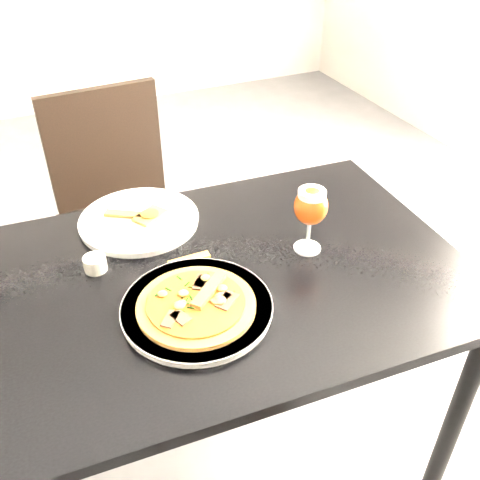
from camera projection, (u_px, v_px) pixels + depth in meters
name	position (u px, v px, depth m)	size (l,w,h in m)	color
ground	(126.00, 451.00, 1.73)	(6.00, 6.00, 0.00)	#555558
dining_table	(220.00, 300.00, 1.34)	(1.24, 0.86, 0.75)	black
chair_far	(123.00, 212.00, 1.94)	(0.46, 0.46, 0.94)	black
plate_main	(197.00, 308.00, 1.18)	(0.33, 0.33, 0.02)	silver
pizza	(196.00, 304.00, 1.16)	(0.26, 0.26, 0.03)	olive
plate_second	(139.00, 220.00, 1.46)	(0.32, 0.32, 0.02)	silver
crust_scraps	(141.00, 215.00, 1.46)	(0.17, 0.12, 0.01)	olive
loose_crust	(189.00, 259.00, 1.33)	(0.11, 0.02, 0.01)	olive
sauce_cup	(95.00, 263.00, 1.29)	(0.06, 0.06, 0.04)	beige
beer_glass	(311.00, 207.00, 1.29)	(0.08, 0.08, 0.18)	silver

